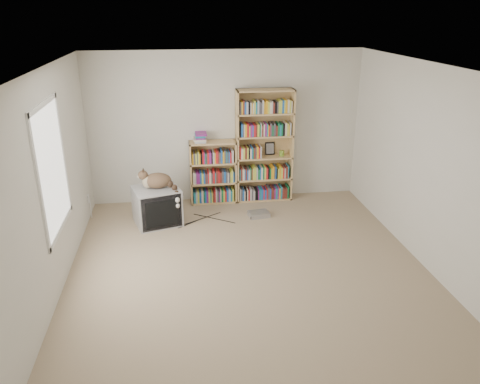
{
  "coord_description": "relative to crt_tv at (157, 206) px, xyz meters",
  "views": [
    {
      "loc": [
        -0.83,
        -5.07,
        3.09
      ],
      "look_at": [
        0.02,
        1.0,
        0.68
      ],
      "focal_mm": 35.0,
      "sensor_mm": 36.0,
      "label": 1
    }
  ],
  "objects": [
    {
      "name": "window",
      "position": [
        -1.06,
        -1.41,
        1.12
      ],
      "size": [
        0.02,
        1.22,
        1.52
      ],
      "primitive_type": "cube",
      "color": "white",
      "rests_on": "wall_left"
    },
    {
      "name": "crt_tv",
      "position": [
        0.0,
        0.0,
        0.0
      ],
      "size": [
        0.79,
        0.75,
        0.57
      ],
      "rotation": [
        0.0,
        0.0,
        0.28
      ],
      "color": "#A3A3A6",
      "rests_on": "floor"
    },
    {
      "name": "floor_cables",
      "position": [
        1.04,
        -0.19,
        -0.28
      ],
      "size": [
        1.2,
        0.7,
        0.01
      ],
      "primitive_type": null,
      "color": "black",
      "rests_on": "floor"
    },
    {
      "name": "cat",
      "position": [
        0.07,
        -0.02,
        0.37
      ],
      "size": [
        0.62,
        0.46,
        0.51
      ],
      "rotation": [
        0.0,
        0.0,
        -0.01
      ],
      "color": "#332314",
      "rests_on": "crt_tv"
    },
    {
      "name": "book_stack",
      "position": [
        0.74,
        0.76,
        0.85
      ],
      "size": [
        0.21,
        0.28,
        0.15
      ],
      "primitive_type": "cube",
      "color": "red",
      "rests_on": "bookcase_short"
    },
    {
      "name": "floor",
      "position": [
        1.18,
        -1.61,
        -0.28
      ],
      "size": [
        4.5,
        5.0,
        0.01
      ],
      "primitive_type": "cube",
      "color": "tan",
      "rests_on": "ground"
    },
    {
      "name": "bookcase_short",
      "position": [
        0.93,
        0.75,
        0.21
      ],
      "size": [
        0.77,
        0.3,
        1.06
      ],
      "color": "tan",
      "rests_on": "floor"
    },
    {
      "name": "wall_right",
      "position": [
        3.43,
        -1.61,
        0.97
      ],
      "size": [
        0.02,
        5.0,
        2.5
      ],
      "primitive_type": "cube",
      "color": "silver",
      "rests_on": "floor"
    },
    {
      "name": "wall_back",
      "position": [
        1.18,
        0.89,
        0.97
      ],
      "size": [
        4.5,
        0.02,
        2.5
      ],
      "primitive_type": "cube",
      "color": "silver",
      "rests_on": "floor"
    },
    {
      "name": "framed_print",
      "position": [
        1.91,
        0.83,
        0.59
      ],
      "size": [
        0.16,
        0.05,
        0.21
      ],
      "primitive_type": "cube",
      "rotation": [
        -0.17,
        0.0,
        0.0
      ],
      "color": "black",
      "rests_on": "bookcase_tall"
    },
    {
      "name": "green_mug",
      "position": [
        2.1,
        0.73,
        0.53
      ],
      "size": [
        0.08,
        0.08,
        0.09
      ],
      "primitive_type": "cylinder",
      "color": "olive",
      "rests_on": "bookcase_tall"
    },
    {
      "name": "wall_front",
      "position": [
        1.18,
        -4.11,
        0.97
      ],
      "size": [
        4.5,
        0.02,
        2.5
      ],
      "primitive_type": "cube",
      "color": "silver",
      "rests_on": "floor"
    },
    {
      "name": "ceiling",
      "position": [
        1.18,
        -1.61,
        2.22
      ],
      "size": [
        4.5,
        5.0,
        0.02
      ],
      "primitive_type": "cube",
      "color": "white",
      "rests_on": "wall_back"
    },
    {
      "name": "wall_left",
      "position": [
        -1.07,
        -1.61,
        0.97
      ],
      "size": [
        0.02,
        5.0,
        2.5
      ],
      "primitive_type": "cube",
      "color": "silver",
      "rests_on": "floor"
    },
    {
      "name": "dvd_player",
      "position": [
        1.59,
        0.02,
        -0.25
      ],
      "size": [
        0.35,
        0.27,
        0.07
      ],
      "primitive_type": "cube",
      "rotation": [
        0.0,
        0.0,
        0.14
      ],
      "color": "#A6A6AA",
      "rests_on": "floor"
    },
    {
      "name": "wall_outlet",
      "position": [
        -1.06,
        0.34,
        0.04
      ],
      "size": [
        0.01,
        0.08,
        0.13
      ],
      "primitive_type": "cube",
      "color": "silver",
      "rests_on": "wall_left"
    },
    {
      "name": "bookcase_tall",
      "position": [
        1.8,
        0.75,
        0.61
      ],
      "size": [
        0.94,
        0.3,
        1.89
      ],
      "color": "tan",
      "rests_on": "floor"
    }
  ]
}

